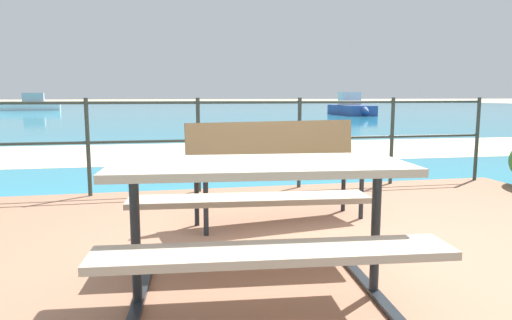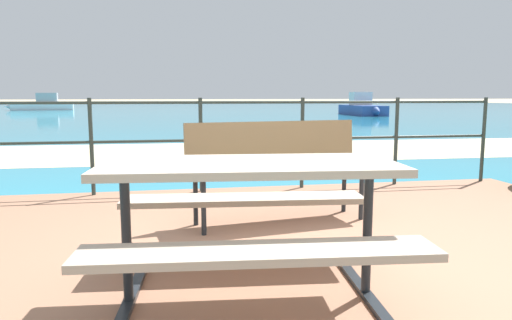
# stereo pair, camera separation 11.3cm
# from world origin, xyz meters

# --- Properties ---
(ground_plane) EXTENTS (240.00, 240.00, 0.00)m
(ground_plane) POSITION_xyz_m (0.00, 0.00, 0.00)
(ground_plane) COLOR tan
(patio_paving) EXTENTS (6.40, 5.20, 0.06)m
(patio_paving) POSITION_xyz_m (0.00, 0.00, 0.03)
(patio_paving) COLOR #996B51
(patio_paving) RESTS_ON ground
(sea_water) EXTENTS (90.00, 90.00, 0.01)m
(sea_water) POSITION_xyz_m (0.00, 40.00, 0.01)
(sea_water) COLOR teal
(sea_water) RESTS_ON ground
(beach_strip) EXTENTS (54.06, 4.52, 0.01)m
(beach_strip) POSITION_xyz_m (0.00, 6.61, 0.01)
(beach_strip) COLOR beige
(beach_strip) RESTS_ON ground
(picnic_table) EXTENTS (1.61, 1.40, 0.75)m
(picnic_table) POSITION_xyz_m (-0.52, -0.47, 0.62)
(picnic_table) COLOR tan
(picnic_table) RESTS_ON patio_paving
(park_bench) EXTENTS (1.62, 0.65, 0.86)m
(park_bench) POSITION_xyz_m (-0.02, 1.09, 0.59)
(park_bench) COLOR #8C704C
(park_bench) RESTS_ON patio_paving
(railing_fence) EXTENTS (5.94, 0.04, 1.06)m
(railing_fence) POSITION_xyz_m (0.00, 2.46, 0.72)
(railing_fence) COLOR #2D3833
(railing_fence) RESTS_ON patio_paving
(boat_near) EXTENTS (4.87, 1.96, 1.28)m
(boat_near) POSITION_xyz_m (-10.47, 35.07, 0.46)
(boat_near) COLOR silver
(boat_near) RESTS_ON sea_water
(boat_mid) EXTENTS (1.62, 4.49, 1.30)m
(boat_mid) POSITION_xyz_m (9.78, 22.49, 0.40)
(boat_mid) COLOR #2D478C
(boat_mid) RESTS_ON sea_water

